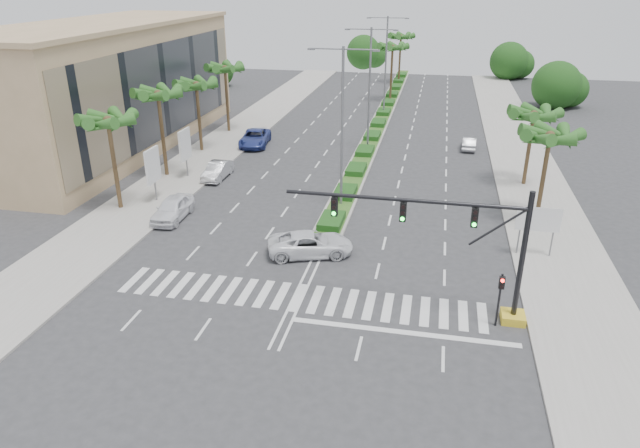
# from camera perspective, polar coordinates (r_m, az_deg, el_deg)

# --- Properties ---
(ground) EXTENTS (160.00, 160.00, 0.00)m
(ground) POSITION_cam_1_polar(r_m,az_deg,el_deg) (32.14, -2.20, -7.37)
(ground) COLOR #333335
(ground) RESTS_ON ground
(footpath_right) EXTENTS (6.00, 120.00, 0.15)m
(footpath_right) POSITION_cam_1_polar(r_m,az_deg,el_deg) (50.22, 20.71, 2.93)
(footpath_right) COLOR gray
(footpath_right) RESTS_ON ground
(footpath_left) EXTENTS (6.00, 120.00, 0.15)m
(footpath_left) POSITION_cam_1_polar(r_m,az_deg,el_deg) (54.18, -12.89, 5.36)
(footpath_left) COLOR gray
(footpath_left) RESTS_ON ground
(median) EXTENTS (2.20, 75.00, 0.20)m
(median) POSITION_cam_1_polar(r_m,az_deg,el_deg) (73.86, 6.28, 10.67)
(median) COLOR gray
(median) RESTS_ON ground
(median_grass) EXTENTS (1.80, 75.00, 0.04)m
(median_grass) POSITION_cam_1_polar(r_m,az_deg,el_deg) (73.84, 6.29, 10.76)
(median_grass) COLOR #264F1B
(median_grass) RESTS_ON median
(building) EXTENTS (12.00, 36.00, 12.00)m
(building) POSITION_cam_1_polar(r_m,az_deg,el_deg) (62.95, -20.37, 12.60)
(building) COLOR tan
(building) RESTS_ON ground
(signal_gantry) EXTENTS (12.60, 1.20, 7.20)m
(signal_gantry) POSITION_cam_1_polar(r_m,az_deg,el_deg) (29.83, 15.29, -3.29)
(signal_gantry) COLOR gold
(signal_gantry) RESTS_ON ground
(pedestrian_signal) EXTENTS (0.28, 0.36, 3.00)m
(pedestrian_signal) POSITION_cam_1_polar(r_m,az_deg,el_deg) (30.03, 17.59, -6.47)
(pedestrian_signal) COLOR black
(pedestrian_signal) RESTS_ON ground
(direction_sign) EXTENTS (2.70, 0.11, 3.40)m
(direction_sign) POSITION_cam_1_polar(r_m,az_deg,el_deg) (38.03, 20.99, 0.24)
(direction_sign) COLOR slate
(direction_sign) RESTS_ON ground
(billboard_near) EXTENTS (0.18, 2.10, 4.35)m
(billboard_near) POSITION_cam_1_polar(r_m,az_deg,el_deg) (46.21, -16.39, 5.59)
(billboard_near) COLOR slate
(billboard_near) RESTS_ON ground
(billboard_far) EXTENTS (0.18, 2.10, 4.35)m
(billboard_far) POSITION_cam_1_polar(r_m,az_deg,el_deg) (51.34, -13.36, 7.68)
(billboard_far) COLOR slate
(billboard_far) RESTS_ON ground
(palm_left_near) EXTENTS (4.57, 4.68, 7.55)m
(palm_left_near) POSITION_cam_1_polar(r_m,az_deg,el_deg) (44.57, -20.42, 9.41)
(palm_left_near) COLOR brown
(palm_left_near) RESTS_ON ground
(palm_left_mid) EXTENTS (4.57, 4.68, 7.95)m
(palm_left_mid) POSITION_cam_1_polar(r_m,az_deg,el_deg) (51.28, -15.87, 12.15)
(palm_left_mid) COLOR brown
(palm_left_mid) RESTS_ON ground
(palm_left_far) EXTENTS (4.57, 4.68, 7.35)m
(palm_left_far) POSITION_cam_1_polar(r_m,az_deg,el_deg) (58.48, -12.25, 13.25)
(palm_left_far) COLOR brown
(palm_left_far) RESTS_ON ground
(palm_left_end) EXTENTS (4.57, 4.68, 7.75)m
(palm_left_end) POSITION_cam_1_polar(r_m,az_deg,el_deg) (65.72, -9.47, 14.91)
(palm_left_end) COLOR brown
(palm_left_end) RESTS_ON ground
(palm_right_near) EXTENTS (4.57, 4.68, 7.05)m
(palm_right_near) POSITION_cam_1_polar(r_m,az_deg,el_deg) (42.68, 21.98, 7.92)
(palm_right_near) COLOR brown
(palm_right_near) RESTS_ON ground
(palm_right_far) EXTENTS (4.57, 4.68, 6.75)m
(palm_right_far) POSITION_cam_1_polar(r_m,az_deg,el_deg) (50.43, 20.58, 10.01)
(palm_right_far) COLOR brown
(palm_right_far) RESTS_ON ground
(palm_median_a) EXTENTS (4.57, 4.68, 8.05)m
(palm_median_a) POSITION_cam_1_polar(r_m,az_deg,el_deg) (82.50, 7.27, 16.97)
(palm_median_a) COLOR brown
(palm_median_a) RESTS_ON ground
(palm_median_b) EXTENTS (4.57, 4.68, 8.05)m
(palm_median_b) POSITION_cam_1_polar(r_m,az_deg,el_deg) (97.37, 8.09, 17.93)
(palm_median_b) COLOR brown
(palm_median_b) RESTS_ON ground
(streetlight_near) EXTENTS (5.10, 0.25, 12.00)m
(streetlight_near) POSITION_cam_1_polar(r_m,az_deg,el_deg) (42.39, 2.24, 10.36)
(streetlight_near) COLOR slate
(streetlight_near) RESTS_ON ground
(streetlight_mid) EXTENTS (5.10, 0.25, 12.00)m
(streetlight_mid) POSITION_cam_1_polar(r_m,az_deg,el_deg) (57.92, 4.99, 13.90)
(streetlight_mid) COLOR slate
(streetlight_mid) RESTS_ON ground
(streetlight_far) EXTENTS (5.10, 0.25, 12.00)m
(streetlight_far) POSITION_cam_1_polar(r_m,az_deg,el_deg) (73.65, 6.61, 15.93)
(streetlight_far) COLOR slate
(streetlight_far) RESTS_ON ground
(car_parked_a) EXTENTS (2.08, 4.86, 1.64)m
(car_parked_a) POSITION_cam_1_polar(r_m,az_deg,el_deg) (43.20, -14.53, 1.51)
(car_parked_a) COLOR white
(car_parked_a) RESTS_ON ground
(car_parked_b) EXTENTS (1.57, 4.42, 1.45)m
(car_parked_b) POSITION_cam_1_polar(r_m,az_deg,el_deg) (51.22, -10.21, 5.29)
(car_parked_b) COLOR silver
(car_parked_b) RESTS_ON ground
(car_parked_c) EXTENTS (3.45, 6.18, 1.63)m
(car_parked_c) POSITION_cam_1_polar(r_m,az_deg,el_deg) (60.89, -6.53, 8.54)
(car_parked_c) COLOR navy
(car_parked_c) RESTS_ON ground
(car_parked_d) EXTENTS (2.42, 4.74, 1.32)m
(car_parked_d) POSITION_cam_1_polar(r_m,az_deg,el_deg) (61.51, -6.34, 8.55)
(car_parked_d) COLOR white
(car_parked_d) RESTS_ON ground
(car_crossing) EXTENTS (5.95, 4.03, 1.51)m
(car_crossing) POSITION_cam_1_polar(r_m,az_deg,el_deg) (36.49, -0.97, -1.99)
(car_crossing) COLOR white
(car_crossing) RESTS_ON ground
(car_right) EXTENTS (1.57, 3.93, 1.27)m
(car_right) POSITION_cam_1_polar(r_m,az_deg,el_deg) (61.21, 14.70, 7.83)
(car_right) COLOR #AAAAAF
(car_right) RESTS_ON ground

